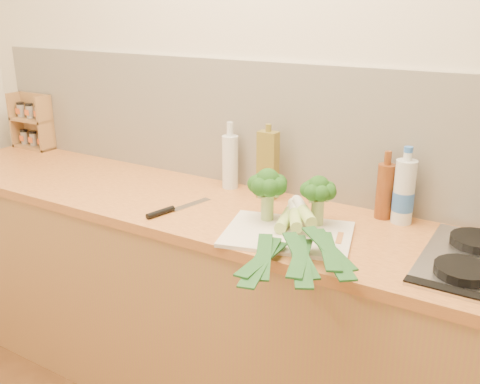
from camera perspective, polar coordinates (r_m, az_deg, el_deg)
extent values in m
plane|color=beige|center=(2.23, 3.31, 10.15)|extent=(3.50, 0.00, 3.50)
cube|color=silver|center=(2.25, 3.12, 6.85)|extent=(3.20, 0.02, 0.54)
cube|color=#A56C44|center=(2.30, -0.74, -12.87)|extent=(3.20, 0.60, 0.86)
cube|color=#DA8E40|center=(2.09, -0.79, -2.39)|extent=(3.20, 0.62, 0.04)
cylinder|color=black|center=(1.70, 22.75, -7.73)|extent=(0.17, 0.17, 0.03)
cylinder|color=black|center=(1.92, 23.96, -4.81)|extent=(0.17, 0.17, 0.03)
cube|color=beige|center=(1.86, 5.13, -4.49)|extent=(0.50, 0.42, 0.01)
cylinder|color=#8EAB64|center=(1.94, 2.93, -1.63)|extent=(0.05, 0.05, 0.09)
sphere|color=#0F360E|center=(1.91, 2.98, 1.24)|extent=(0.09, 0.09, 0.09)
sphere|color=#0F360E|center=(1.90, 4.05, 0.62)|extent=(0.07, 0.07, 0.07)
sphere|color=#0F360E|center=(1.93, 4.09, 0.95)|extent=(0.07, 0.07, 0.07)
sphere|color=#0F360E|center=(1.95, 3.30, 1.18)|extent=(0.07, 0.07, 0.07)
sphere|color=#0F360E|center=(1.95, 2.28, 1.14)|extent=(0.07, 0.07, 0.07)
sphere|color=#0F360E|center=(1.92, 1.76, 0.86)|extent=(0.07, 0.07, 0.07)
sphere|color=#0F360E|center=(1.89, 2.16, 0.54)|extent=(0.07, 0.07, 0.07)
sphere|color=#0F360E|center=(1.88, 3.19, 0.43)|extent=(0.07, 0.07, 0.07)
cylinder|color=#8EAB64|center=(1.92, 8.26, -2.12)|extent=(0.05, 0.05, 0.09)
sphere|color=#0F360E|center=(1.89, 8.40, 0.58)|extent=(0.08, 0.08, 0.08)
sphere|color=#0F360E|center=(1.88, 9.39, 0.01)|extent=(0.06, 0.06, 0.06)
sphere|color=#0F360E|center=(1.91, 9.33, 0.32)|extent=(0.06, 0.06, 0.06)
sphere|color=#0F360E|center=(1.93, 8.57, 0.54)|extent=(0.06, 0.06, 0.06)
sphere|color=#0F360E|center=(1.92, 7.67, 0.50)|extent=(0.06, 0.06, 0.06)
sphere|color=#0F360E|center=(1.89, 7.28, 0.24)|extent=(0.06, 0.06, 0.06)
sphere|color=#0F360E|center=(1.86, 7.72, -0.06)|extent=(0.06, 0.06, 0.06)
sphere|color=#0F360E|center=(1.86, 8.67, -0.16)|extent=(0.06, 0.06, 0.06)
cylinder|color=white|center=(2.04, 5.70, -1.47)|extent=(0.07, 0.14, 0.04)
cylinder|color=#A7C562|center=(1.90, 4.83, -2.97)|extent=(0.08, 0.17, 0.04)
cube|color=#163F1B|center=(1.62, 2.44, -7.09)|extent=(0.07, 0.30, 0.02)
cube|color=#163F1B|center=(1.60, 2.27, -7.33)|extent=(0.13, 0.34, 0.01)
cube|color=#163F1B|center=(1.63, 2.54, -6.81)|extent=(0.16, 0.27, 0.02)
cylinder|color=white|center=(1.96, 5.77, -1.70)|extent=(0.09, 0.11, 0.04)
cylinder|color=#A7C562|center=(1.85, 5.94, -3.01)|extent=(0.10, 0.14, 0.04)
cube|color=#163F1B|center=(1.59, 6.45, -6.93)|extent=(0.14, 0.30, 0.02)
cube|color=#163F1B|center=(1.58, 6.50, -7.18)|extent=(0.21, 0.32, 0.01)
cube|color=#163F1B|center=(1.60, 6.44, -6.64)|extent=(0.21, 0.24, 0.02)
cylinder|color=white|center=(1.94, 6.44, -1.44)|extent=(0.09, 0.10, 0.04)
cylinder|color=#A7C562|center=(1.84, 7.17, -2.58)|extent=(0.11, 0.12, 0.04)
cube|color=#163F1B|center=(1.61, 9.46, -6.15)|extent=(0.18, 0.29, 0.02)
cube|color=#163F1B|center=(1.59, 9.66, -6.39)|extent=(0.25, 0.30, 0.01)
cube|color=#163F1B|center=(1.61, 9.37, -5.88)|extent=(0.24, 0.22, 0.02)
cube|color=silver|center=(2.14, -5.21, -1.33)|extent=(0.08, 0.19, 0.00)
cylinder|color=black|center=(2.05, -8.48, -2.16)|extent=(0.05, 0.13, 0.02)
cube|color=#9F7044|center=(3.20, -20.82, 7.17)|extent=(0.25, 0.01, 0.30)
cube|color=#9F7044|center=(3.20, -21.08, 4.53)|extent=(0.25, 0.10, 0.01)
cube|color=#9F7044|center=(3.17, -21.41, 7.19)|extent=(0.25, 0.10, 0.01)
cube|color=#9F7044|center=(3.27, -22.67, 7.18)|extent=(0.01, 0.10, 0.30)
cube|color=#9F7044|center=(3.08, -20.02, 6.85)|extent=(0.01, 0.10, 0.30)
cylinder|color=gray|center=(3.25, -21.99, 5.40)|extent=(0.04, 0.04, 0.07)
cylinder|color=gray|center=(3.19, -21.17, 5.27)|extent=(0.04, 0.04, 0.07)
cylinder|color=gray|center=(3.14, -20.32, 5.13)|extent=(0.04, 0.04, 0.07)
cylinder|color=gray|center=(3.22, -22.33, 8.04)|extent=(0.04, 0.04, 0.07)
cylinder|color=gray|center=(3.16, -21.50, 7.95)|extent=(0.04, 0.04, 0.07)
cylinder|color=gray|center=(3.10, -20.64, 7.86)|extent=(0.04, 0.04, 0.07)
cube|color=olive|center=(2.17, 2.98, 2.87)|extent=(0.08, 0.05, 0.28)
cylinder|color=olive|center=(2.14, 3.05, 6.85)|extent=(0.02, 0.02, 0.03)
cylinder|color=silver|center=(2.31, -1.06, 3.21)|extent=(0.07, 0.07, 0.23)
cylinder|color=silver|center=(2.27, -1.08, 6.73)|extent=(0.03, 0.03, 0.06)
cylinder|color=brown|center=(2.05, 15.18, 0.06)|extent=(0.06, 0.06, 0.21)
cylinder|color=brown|center=(2.01, 15.50, 3.53)|extent=(0.03, 0.03, 0.05)
cylinder|color=silver|center=(2.02, 17.09, 0.01)|extent=(0.08, 0.08, 0.24)
cylinder|color=silver|center=(1.98, 17.46, 3.65)|extent=(0.03, 0.03, 0.03)
cylinder|color=#3266BD|center=(2.03, 16.99, -0.94)|extent=(0.08, 0.08, 0.07)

